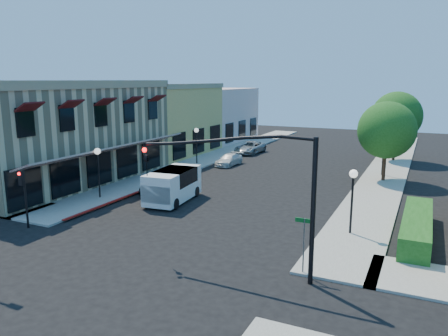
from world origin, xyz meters
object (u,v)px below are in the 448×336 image
at_px(lamppost_right_near, 353,185).
at_px(lamppost_right_far, 384,145).
at_px(lamppost_left_near, 98,160).
at_px(street_tree_a, 387,130).
at_px(signal_mast_arm, 262,181).
at_px(street_name_sign, 304,237).
at_px(parked_car_d, 250,147).
at_px(parked_car_b, 172,180).
at_px(parked_car_c, 229,160).
at_px(lamppost_left_far, 196,137).
at_px(street_tree_b, 397,116).
at_px(parked_car_a, 159,184).
at_px(secondary_signal, 23,188).
at_px(white_van, 172,184).

xyz_separation_m(lamppost_right_near, lamppost_right_far, (0.00, 16.00, 0.00)).
relative_size(lamppost_left_near, lamppost_right_near, 1.00).
distance_m(street_tree_a, lamppost_left_near, 22.30).
height_order(signal_mast_arm, street_name_sign, signal_mast_arm).
distance_m(signal_mast_arm, parked_car_d, 31.39).
height_order(signal_mast_arm, lamppost_right_far, signal_mast_arm).
relative_size(street_tree_a, street_name_sign, 2.59).
distance_m(lamppost_right_near, parked_car_b, 15.23).
relative_size(street_tree_a, parked_car_c, 1.72).
distance_m(street_tree_a, lamppost_left_far, 17.36).
height_order(street_tree_b, lamppost_right_near, street_tree_b).
bearing_deg(parked_car_c, street_name_sign, -55.13).
bearing_deg(street_tree_b, signal_mast_arm, -95.51).
distance_m(street_tree_a, parked_car_a, 18.45).
bearing_deg(lamppost_left_far, parked_car_d, 74.46).
height_order(lamppost_left_far, parked_car_b, lamppost_left_far).
xyz_separation_m(street_tree_a, signal_mast_arm, (-2.94, -20.50, -0.11)).
bearing_deg(lamppost_left_near, parked_car_b, 60.93).
bearing_deg(signal_mast_arm, lamppost_right_far, 83.30).
distance_m(street_tree_b, lamppost_left_far, 20.06).
distance_m(lamppost_right_far, parked_car_a, 19.25).
bearing_deg(secondary_signal, lamppost_right_far, 53.86).
relative_size(lamppost_left_far, parked_car_d, 0.74).
bearing_deg(lamppost_left_near, parked_car_d, 84.10).
bearing_deg(street_tree_b, parked_car_a, -125.15).
height_order(street_tree_b, parked_car_a, street_tree_b).
distance_m(white_van, parked_car_d, 20.91).
height_order(street_name_sign, lamppost_right_near, lamppost_right_near).
bearing_deg(lamppost_left_near, secondary_signal, -85.66).
bearing_deg(parked_car_a, lamppost_left_near, -134.49).
distance_m(secondary_signal, lamppost_right_far, 27.98).
bearing_deg(street_tree_a, street_tree_b, 90.00).
bearing_deg(parked_car_b, white_van, -62.98).
height_order(lamppost_left_near, lamppost_right_far, same).
distance_m(street_tree_b, parked_car_b, 24.25).
relative_size(parked_car_a, parked_car_c, 1.01).
bearing_deg(white_van, lamppost_left_far, 111.79).
relative_size(street_tree_b, lamppost_left_far, 1.97).
distance_m(street_name_sign, parked_car_a, 16.13).
xyz_separation_m(street_tree_a, lamppost_right_near, (-0.30, -14.00, -1.46)).
xyz_separation_m(street_name_sign, white_van, (-11.02, 7.35, -0.44)).
bearing_deg(parked_car_d, parked_car_c, -80.96).
xyz_separation_m(street_tree_a, street_tree_b, (0.00, 10.00, 0.35)).
relative_size(lamppost_right_near, parked_car_a, 0.94).
relative_size(street_tree_a, lamppost_left_near, 1.82).
bearing_deg(street_tree_b, street_tree_a, -90.00).
bearing_deg(parked_car_a, lamppost_right_far, 36.76).
relative_size(secondary_signal, lamppost_left_near, 0.93).
distance_m(secondary_signal, parked_car_a, 10.25).
distance_m(lamppost_right_far, parked_car_d, 16.12).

